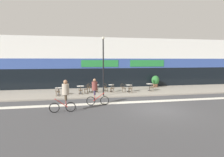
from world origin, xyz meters
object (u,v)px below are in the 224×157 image
(bistro_table_5, at_px, (150,86))
(cafe_chair_5_near, at_px, (152,87))
(bistro_table_0, at_px, (59,90))
(cafe_chair_0_near, at_px, (58,91))
(cafe_chair_3_side, at_px, (106,87))
(cyclist_0, at_px, (95,90))
(planter_pot, at_px, (155,81))
(cafe_chair_1_near, at_px, (81,89))
(cafe_chair_4_side, at_px, (123,87))
(cafe_chair_2_near, at_px, (96,88))
(bistro_table_2, at_px, (96,87))
(bistro_table_1, at_px, (81,88))
(cafe_chair_4_near, at_px, (131,88))
(bistro_table_3, at_px, (111,87))
(bistro_table_4, at_px, (129,87))
(lamp_post, at_px, (103,62))
(cafe_chair_2_side, at_px, (90,87))
(cafe_chair_1_side, at_px, (87,88))
(cyclist_1, at_px, (65,93))
(cafe_chair_3_near, at_px, (112,88))

(bistro_table_5, distance_m, cafe_chair_5_near, 0.63)
(bistro_table_0, relative_size, cafe_chair_0_near, 0.83)
(cafe_chair_3_side, distance_m, cyclist_0, 5.21)
(planter_pot, bearing_deg, cafe_chair_1_near, -161.02)
(cafe_chair_4_side, bearing_deg, cafe_chair_2_near, -179.50)
(bistro_table_5, bearing_deg, bistro_table_2, 176.59)
(bistro_table_2, bearing_deg, cafe_chair_4_side, -13.64)
(cafe_chair_0_near, distance_m, cafe_chair_4_side, 6.73)
(bistro_table_1, distance_m, cafe_chair_4_near, 5.17)
(bistro_table_3, bearing_deg, bistro_table_4, -14.50)
(cafe_chair_5_near, height_order, lamp_post, lamp_post)
(cafe_chair_2_near, bearing_deg, bistro_table_5, -88.32)
(cafe_chair_3_side, relative_size, cafe_chair_4_near, 1.00)
(bistro_table_3, height_order, cafe_chair_2_side, cafe_chair_2_side)
(cafe_chair_2_side, bearing_deg, cyclist_0, -91.98)
(bistro_table_3, relative_size, cafe_chair_2_near, 0.85)
(cafe_chair_1_side, bearing_deg, cafe_chair_3_side, -174.67)
(cafe_chair_5_near, relative_size, cyclist_0, 0.43)
(bistro_table_1, xyz_separation_m, bistro_table_3, (3.28, 0.47, -0.02))
(lamp_post, bearing_deg, cafe_chair_2_side, 117.07)
(bistro_table_2, relative_size, cafe_chair_3_side, 0.84)
(bistro_table_4, xyz_separation_m, cafe_chair_0_near, (-7.26, -1.12, -0.03))
(bistro_table_1, relative_size, bistro_table_3, 1.02)
(bistro_table_1, relative_size, cafe_chair_2_near, 0.86)
(cafe_chair_1_near, bearing_deg, bistro_table_5, -80.48)
(bistro_table_5, distance_m, cyclist_0, 8.12)
(cafe_chair_2_near, bearing_deg, bistro_table_1, 91.35)
(cafe_chair_1_side, xyz_separation_m, cafe_chair_4_near, (4.51, -0.65, 0.00))
(bistro_table_1, distance_m, cyclist_1, 6.10)
(bistro_table_4, xyz_separation_m, cafe_chair_3_side, (-2.48, 0.47, -0.03))
(bistro_table_3, distance_m, cafe_chair_2_near, 1.70)
(bistro_table_1, relative_size, cafe_chair_2_side, 0.86)
(bistro_table_0, xyz_separation_m, cafe_chair_3_near, (5.40, 0.36, -0.01))
(cafe_chair_5_near, bearing_deg, bistro_table_3, 76.83)
(bistro_table_0, relative_size, cafe_chair_3_side, 0.83)
(cafe_chair_3_near, bearing_deg, cyclist_0, 145.50)
(bistro_table_5, bearing_deg, cafe_chair_5_near, -89.60)
(planter_pot, bearing_deg, bistro_table_5, -126.76)
(bistro_table_3, distance_m, cafe_chair_1_near, 3.46)
(cafe_chair_1_near, bearing_deg, cyclist_0, -161.09)
(cafe_chair_4_side, bearing_deg, planter_pot, 30.25)
(bistro_table_5, height_order, cafe_chair_3_side, cafe_chair_3_side)
(cafe_chair_2_near, height_order, cafe_chair_5_near, same)
(cafe_chair_3_near, height_order, cafe_chair_3_side, same)
(cafe_chair_1_near, bearing_deg, lamp_post, -111.47)
(bistro_table_1, relative_size, bistro_table_5, 1.00)
(cafe_chair_1_near, bearing_deg, cafe_chair_5_near, -85.13)
(bistro_table_2, xyz_separation_m, cafe_chair_5_near, (6.03, -0.99, -0.02))
(bistro_table_3, bearing_deg, bistro_table_1, -171.90)
(cafe_chair_3_near, bearing_deg, cafe_chair_0_near, 92.02)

